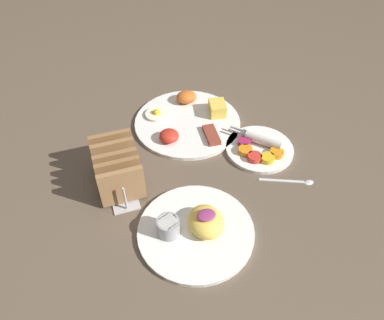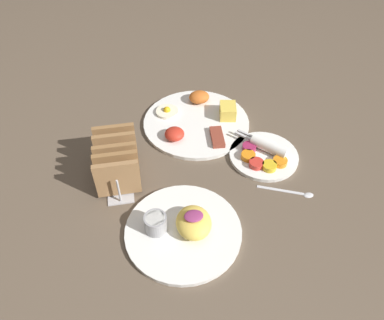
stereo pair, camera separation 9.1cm
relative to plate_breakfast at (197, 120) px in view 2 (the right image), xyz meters
name	(u,v)px [view 2 (the right image)]	position (x,y,z in m)	size (l,w,h in m)	color
ground_plane	(188,167)	(-0.05, -0.17, -0.01)	(3.00, 3.00, 0.00)	brown
plate_breakfast	(197,120)	(0.00, 0.00, 0.00)	(0.30, 0.30, 0.05)	white
plate_condiments	(264,155)	(0.14, -0.17, 0.00)	(0.18, 0.18, 0.04)	white
plate_foreground	(183,228)	(-0.10, -0.35, 0.00)	(0.25, 0.25, 0.06)	white
toast_rack	(117,161)	(-0.22, -0.16, 0.04)	(0.10, 0.18, 0.10)	#B7B7BC
teaspoon	(295,192)	(0.18, -0.29, -0.01)	(0.12, 0.06, 0.01)	silver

